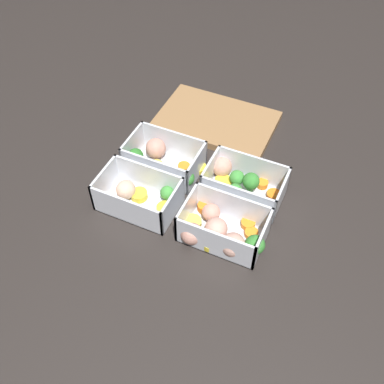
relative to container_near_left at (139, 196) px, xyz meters
name	(u,v)px	position (x,y,z in m)	size (l,w,h in m)	color
ground_plane	(192,200)	(0.10, 0.06, -0.02)	(4.00, 4.00, 0.00)	#282321
container_near_left	(139,196)	(0.00, 0.00, 0.00)	(0.16, 0.10, 0.07)	silver
container_near_right	(221,231)	(0.19, -0.01, 0.00)	(0.17, 0.13, 0.07)	silver
container_far_left	(163,159)	(0.00, 0.11, 0.00)	(0.17, 0.10, 0.07)	silver
container_far_right	(241,184)	(0.18, 0.12, 0.00)	(0.17, 0.12, 0.07)	silver
cutting_board	(216,121)	(0.05, 0.30, -0.01)	(0.28, 0.18, 0.02)	olive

